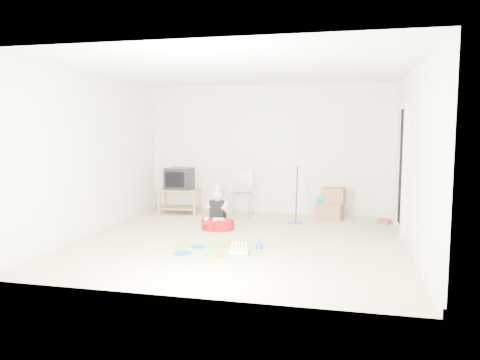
% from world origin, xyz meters
% --- Properties ---
extents(ground, '(5.00, 5.00, 0.00)m').
position_xyz_m(ground, '(0.00, 0.00, 0.00)').
color(ground, beige).
rests_on(ground, ground).
extents(doorway_recess, '(0.02, 0.90, 2.05)m').
position_xyz_m(doorway_recess, '(2.48, 1.20, 1.02)').
color(doorway_recess, black).
rests_on(doorway_recess, ground).
extents(tv_stand, '(0.83, 0.55, 0.50)m').
position_xyz_m(tv_stand, '(-1.74, 2.01, 0.29)').
color(tv_stand, olive).
rests_on(tv_stand, ground).
extents(crt_tv, '(0.54, 0.46, 0.44)m').
position_xyz_m(crt_tv, '(-1.74, 2.01, 0.71)').
color(crt_tv, black).
rests_on(crt_tv, tv_stand).
extents(folding_chair, '(0.43, 0.41, 0.93)m').
position_xyz_m(folding_chair, '(-0.43, 1.95, 0.45)').
color(folding_chair, gray).
rests_on(folding_chair, ground).
extents(cardboard_boxes, '(0.56, 0.46, 0.61)m').
position_xyz_m(cardboard_boxes, '(1.30, 2.03, 0.29)').
color(cardboard_boxes, '#916646').
rests_on(cardboard_boxes, ground).
extents(floor_mop, '(0.26, 0.35, 1.04)m').
position_xyz_m(floor_mop, '(0.68, 1.45, 0.26)').
color(floor_mop, blue).
rests_on(floor_mop, ground).
extents(book_pile, '(0.31, 0.35, 0.06)m').
position_xyz_m(book_pile, '(2.27, 1.91, 0.03)').
color(book_pile, '#287A33').
rests_on(book_pile, ground).
extents(seated_woman, '(0.69, 0.69, 0.83)m').
position_xyz_m(seated_woman, '(-0.56, 0.71, 0.18)').
color(seated_woman, maroon).
rests_on(seated_woman, ground).
extents(party_mat, '(1.51, 1.26, 0.01)m').
position_xyz_m(party_mat, '(-0.18, -0.63, 0.00)').
color(party_mat, '#F4337B').
rests_on(party_mat, ground).
extents(birthday_cake, '(0.28, 0.23, 0.13)m').
position_xyz_m(birthday_cake, '(0.16, -0.77, 0.04)').
color(birthday_cake, white).
rests_on(birthday_cake, party_mat).
extents(blue_plate_near, '(0.30, 0.30, 0.01)m').
position_xyz_m(blue_plate_near, '(-0.50, -0.57, 0.01)').
color(blue_plate_near, blue).
rests_on(blue_plate_near, party_mat).
extents(blue_plate_far, '(0.29, 0.29, 0.01)m').
position_xyz_m(blue_plate_far, '(-0.61, -0.94, 0.01)').
color(blue_plate_far, blue).
rests_on(blue_plate_far, party_mat).
extents(orange_cup_near, '(0.07, 0.07, 0.07)m').
position_xyz_m(orange_cup_near, '(-0.13, -0.31, 0.04)').
color(orange_cup_near, orange).
rests_on(orange_cup_near, party_mat).
extents(orange_cup_far, '(0.11, 0.11, 0.09)m').
position_xyz_m(orange_cup_far, '(-0.04, -1.02, 0.05)').
color(orange_cup_far, orange).
rests_on(orange_cup_far, party_mat).
extents(blue_party_hat, '(0.15, 0.15, 0.17)m').
position_xyz_m(blue_party_hat, '(0.38, -0.43, 0.09)').
color(blue_party_hat, blue).
rests_on(blue_party_hat, party_mat).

